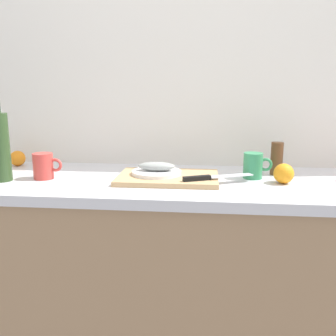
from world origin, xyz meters
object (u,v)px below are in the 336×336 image
(white_plate, at_px, (157,172))
(wine_bottle, at_px, (0,145))
(pepper_mill, at_px, (277,159))
(cutting_board, at_px, (168,178))
(coffee_mug_2, at_px, (44,166))
(coffee_mug_0, at_px, (254,166))
(fish_fillet, at_px, (156,166))
(orange_0, at_px, (284,174))
(chef_knife, at_px, (210,177))

(white_plate, height_order, wine_bottle, wine_bottle)
(pepper_mill, bearing_deg, cutting_board, -162.44)
(white_plate, distance_m, coffee_mug_2, 0.47)
(cutting_board, xyz_separation_m, coffee_mug_0, (0.35, 0.07, 0.04))
(fish_fillet, xyz_separation_m, orange_0, (0.51, -0.02, -0.01))
(orange_0, bearing_deg, fish_fillet, 177.55)
(white_plate, height_order, coffee_mug_0, coffee_mug_0)
(cutting_board, bearing_deg, orange_0, -1.20)
(cutting_board, relative_size, wine_bottle, 1.13)
(cutting_board, xyz_separation_m, orange_0, (0.46, -0.01, 0.03))
(coffee_mug_2, distance_m, pepper_mill, 0.99)
(cutting_board, height_order, fish_fillet, fish_fillet)
(cutting_board, relative_size, chef_knife, 1.46)
(coffee_mug_2, bearing_deg, chef_knife, -2.39)
(cutting_board, bearing_deg, chef_knife, -19.02)
(coffee_mug_2, height_order, pepper_mill, pepper_mill)
(white_plate, distance_m, chef_knife, 0.23)
(orange_0, xyz_separation_m, pepper_mill, (-0.00, 0.15, 0.03))
(cutting_board, xyz_separation_m, coffee_mug_2, (-0.51, -0.03, 0.04))
(wine_bottle, distance_m, coffee_mug_2, 0.18)
(orange_0, bearing_deg, coffee_mug_2, -178.82)
(chef_knife, xyz_separation_m, coffee_mug_0, (0.18, 0.13, 0.02))
(cutting_board, height_order, wine_bottle, wine_bottle)
(white_plate, xyz_separation_m, wine_bottle, (-0.62, -0.09, 0.12))
(orange_0, bearing_deg, pepper_mill, 90.52)
(wine_bottle, distance_m, orange_0, 1.13)
(chef_knife, bearing_deg, white_plate, 138.67)
(white_plate, distance_m, pepper_mill, 0.52)
(white_plate, xyz_separation_m, orange_0, (0.51, -0.02, 0.01))
(coffee_mug_0, relative_size, pepper_mill, 0.84)
(chef_knife, height_order, wine_bottle, wine_bottle)
(chef_knife, height_order, pepper_mill, pepper_mill)
(cutting_board, xyz_separation_m, chef_knife, (0.17, -0.06, 0.02))
(wine_bottle, bearing_deg, coffee_mug_2, 18.29)
(coffee_mug_0, relative_size, orange_0, 1.50)
(chef_knife, height_order, coffee_mug_0, coffee_mug_0)
(cutting_board, distance_m, coffee_mug_0, 0.36)
(fish_fillet, relative_size, coffee_mug_0, 1.29)
(white_plate, relative_size, wine_bottle, 0.57)
(cutting_board, bearing_deg, coffee_mug_0, 10.87)
(white_plate, distance_m, coffee_mug_0, 0.40)
(cutting_board, relative_size, orange_0, 5.12)
(fish_fillet, height_order, orange_0, orange_0)
(white_plate, bearing_deg, coffee_mug_2, -174.87)
(chef_knife, distance_m, coffee_mug_2, 0.68)
(chef_knife, xyz_separation_m, coffee_mug_2, (-0.68, 0.03, 0.02))
(coffee_mug_0, bearing_deg, white_plate, -172.13)
(white_plate, xyz_separation_m, pepper_mill, (0.51, 0.13, 0.04))
(chef_knife, relative_size, wine_bottle, 0.77)
(fish_fillet, height_order, wine_bottle, wine_bottle)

